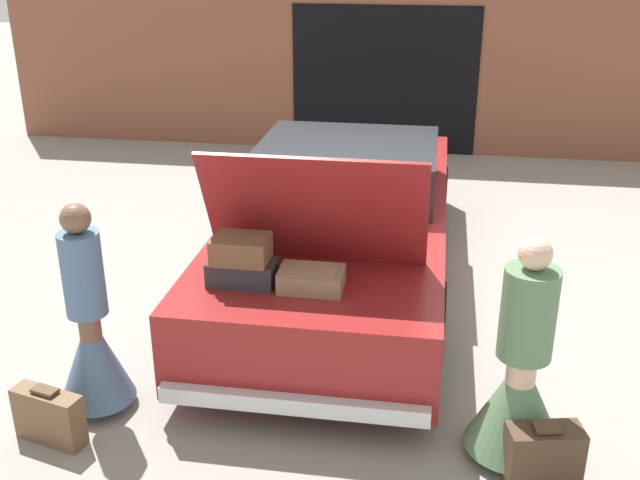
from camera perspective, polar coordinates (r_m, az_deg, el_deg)
name	(u,v)px	position (r m, az deg, el deg)	size (l,w,h in m)	color
ground_plane	(342,279)	(7.45, 1.70, -3.00)	(40.00, 40.00, 0.00)	gray
garage_wall_back	(385,60)	(11.62, 4.99, 13.48)	(12.00, 0.14, 2.80)	brown
car	(343,222)	(7.22, 1.74, 1.35)	(1.98, 5.11, 1.79)	maroon
person_left	(91,338)	(5.53, -17.02, -7.16)	(0.54, 0.54, 1.56)	brown
person_right	(520,383)	(5.01, 14.98, -10.51)	(0.65, 0.65, 1.55)	beige
suitcase_beside_left_person	(49,416)	(5.47, -19.94, -12.51)	(0.53, 0.28, 0.41)	brown
suitcase_beside_right_person	(543,456)	(5.01, 16.62, -15.47)	(0.50, 0.31, 0.43)	#473323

